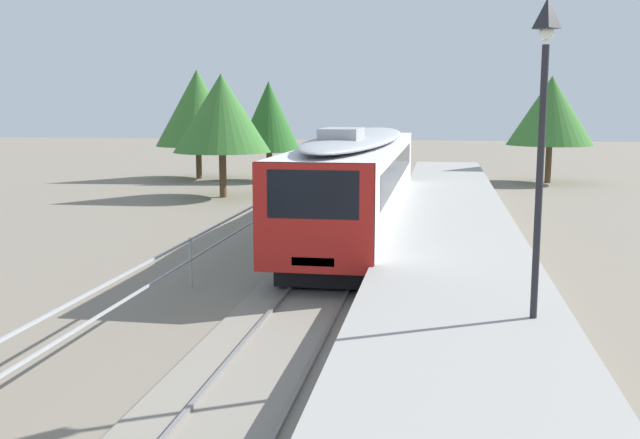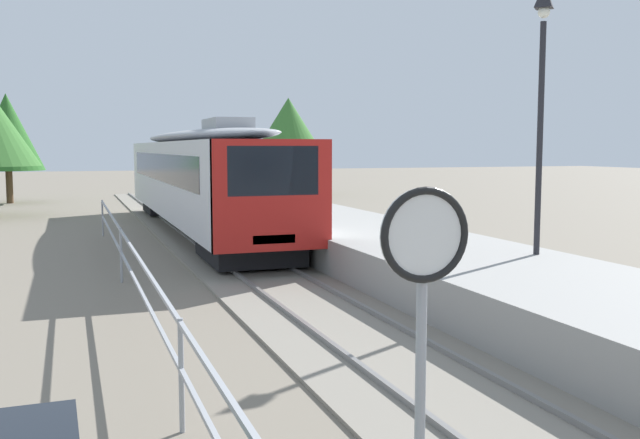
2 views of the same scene
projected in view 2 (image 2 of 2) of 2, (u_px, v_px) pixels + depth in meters
ground_plane at (132, 274)px, 17.07m from camera, size 160.00×160.00×0.00m
track_rails at (253, 266)px, 18.07m from camera, size 3.20×60.00×0.14m
commuter_train at (200, 173)px, 24.92m from camera, size 2.82×19.35×3.74m
station_platform at (370, 244)px, 19.11m from camera, size 3.90×60.00×0.90m
platform_lamp_mid_platform at (542, 67)px, 13.89m from camera, size 0.34×0.34×5.35m
speed_limit_sign at (423, 294)px, 4.47m from camera, size 0.61×0.10×2.81m
carpark_fence at (181, 350)px, 7.50m from camera, size 0.06×36.06×1.25m
tree_behind_carpark at (288, 129)px, 45.61m from camera, size 5.02×5.02×6.25m
tree_distant_centre at (7, 132)px, 38.53m from camera, size 3.82×3.82×5.99m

